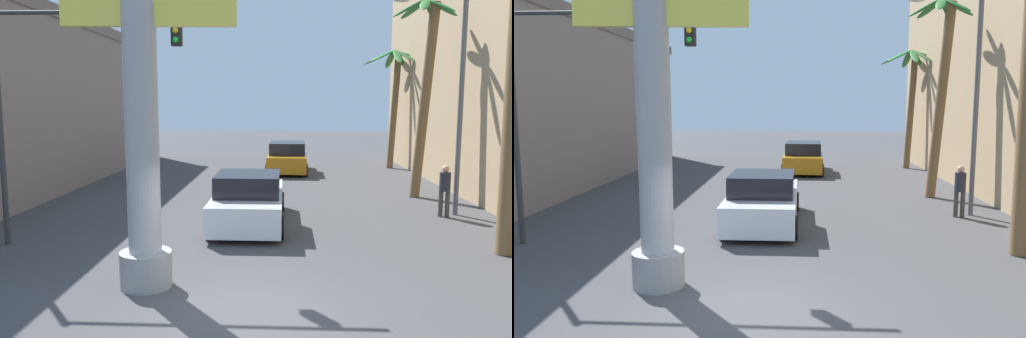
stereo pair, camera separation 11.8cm
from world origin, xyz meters
TOP-DOWN VIEW (x-y plane):
  - ground_plane at (0.00, 10.00)m, footprint 92.47×92.47m
  - building_left at (-11.12, 13.98)m, footprint 6.72×22.68m
  - neon_sign_pole at (-1.95, 1.19)m, footprint 3.58×1.02m
  - street_lamp at (5.93, 7.93)m, footprint 2.29×0.28m
  - traffic_light_mast at (-4.64, 3.93)m, footprint 5.31×0.32m
  - car_lead at (-0.27, 6.37)m, footprint 2.11×4.97m
  - car_far at (1.00, 17.74)m, footprint 2.18×4.53m
  - palm_tree_far_right at (6.82, 19.73)m, footprint 3.32×3.42m
  - palm_tree_mid_right at (6.04, 11.09)m, footprint 2.47×2.37m
  - pedestrian_far_left at (-5.89, 13.65)m, footprint 0.36×0.36m
  - pedestrian_mid_right at (5.81, 7.61)m, footprint 0.44×0.44m

SIDE VIEW (x-z plane):
  - ground_plane at x=0.00m, z-range 0.00..0.00m
  - car_lead at x=-0.27m, z-range -0.08..1.48m
  - car_far at x=1.00m, z-range -0.04..1.52m
  - pedestrian_far_left at x=-5.89m, z-range 0.13..1.77m
  - pedestrian_mid_right at x=5.81m, z-range 0.14..1.78m
  - building_left at x=-11.12m, z-range 0.01..7.26m
  - traffic_light_mast at x=-4.64m, z-range 1.22..7.03m
  - street_lamp at x=5.93m, z-range 0.72..7.71m
  - palm_tree_far_right at x=6.82m, z-range 1.10..7.58m
  - palm_tree_mid_right at x=6.04m, z-range 0.77..8.20m
  - neon_sign_pole at x=-1.95m, z-range 0.12..10.70m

